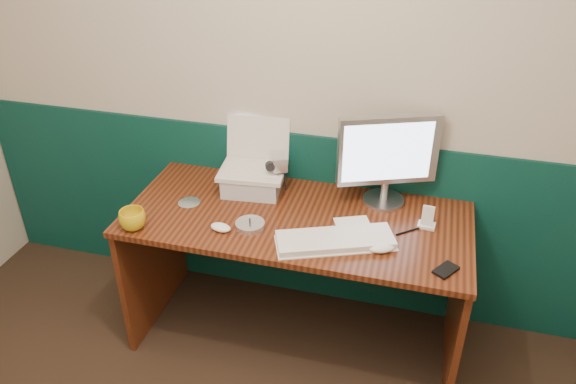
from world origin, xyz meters
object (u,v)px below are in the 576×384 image
(keyboard, at_px, (335,241))
(mug, at_px, (133,220))
(monitor, at_px, (388,159))
(desk, at_px, (296,279))
(laptop, at_px, (252,149))
(camcorder, at_px, (279,174))

(keyboard, relative_size, mug, 4.25)
(mug, bearing_deg, monitor, 26.23)
(desk, distance_m, monitor, 0.75)
(desk, distance_m, mug, 0.85)
(laptop, height_order, monitor, monitor)
(mug, bearing_deg, laptop, 48.38)
(laptop, xyz_separation_m, monitor, (0.64, 0.06, 0.01))
(keyboard, bearing_deg, mug, 165.44)
(desk, height_order, laptop, laptop)
(keyboard, xyz_separation_m, mug, (-0.90, -0.12, 0.03))
(camcorder, bearing_deg, keyboard, -70.59)
(laptop, relative_size, keyboard, 0.63)
(mug, bearing_deg, keyboard, 7.66)
(desk, xyz_separation_m, mug, (-0.68, -0.28, 0.42))
(desk, bearing_deg, mug, -157.54)
(monitor, distance_m, camcorder, 0.53)
(laptop, relative_size, mug, 2.69)
(desk, xyz_separation_m, laptop, (-0.27, 0.18, 0.60))
(keyboard, bearing_deg, desk, 120.68)
(keyboard, distance_m, mug, 0.91)
(desk, bearing_deg, camcorder, 124.82)
(camcorder, bearing_deg, monitor, -20.91)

